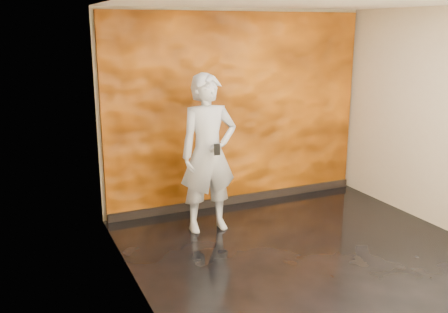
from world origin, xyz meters
TOP-DOWN VIEW (x-y plane):
  - room at (0.00, 0.00)m, footprint 4.02×4.02m
  - feature_wall at (0.00, 1.96)m, footprint 3.90×0.06m
  - baseboard at (0.00, 1.92)m, footprint 3.90×0.04m
  - man at (-0.78, 1.20)m, footprint 0.75×0.52m
  - phone at (-0.79, 0.89)m, footprint 0.08×0.03m

SIDE VIEW (x-z plane):
  - baseboard at x=0.00m, z-range 0.00..0.12m
  - man at x=-0.78m, z-range 0.00..2.01m
  - phone at x=-0.79m, z-range 1.06..1.20m
  - feature_wall at x=0.00m, z-range 0.00..2.75m
  - room at x=0.00m, z-range -0.01..2.81m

